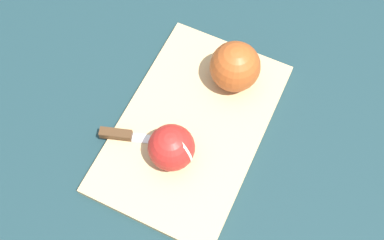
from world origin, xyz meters
The scene contains 5 objects.
ground_plane centered at (0.00, 0.00, 0.00)m, with size 4.00×4.00×0.00m, color #193338.
cutting_board centered at (0.00, 0.00, 0.01)m, with size 0.38×0.24×0.02m.
apple_half_left centered at (-0.12, 0.03, 0.06)m, with size 0.09×0.09×0.09m.
apple_half_right centered at (0.07, -0.01, 0.05)m, with size 0.08×0.08×0.08m.
knife centered at (0.07, -0.09, 0.02)m, with size 0.06×0.14×0.02m.
Camera 1 is at (0.30, 0.14, 0.73)m, focal length 42.00 mm.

